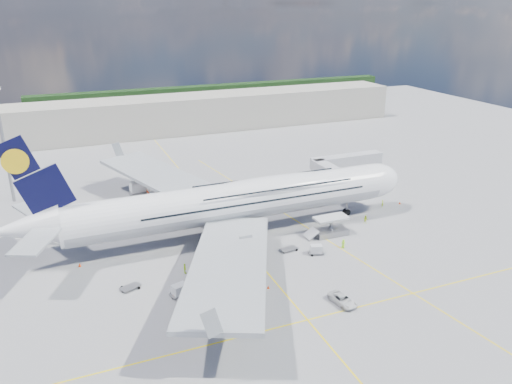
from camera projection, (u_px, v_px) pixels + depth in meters
name	position (u px, v px, depth m)	size (l,w,h in m)	color
ground	(254.00, 257.00, 87.29)	(300.00, 300.00, 0.00)	gray
taxi_line_main	(254.00, 257.00, 87.29)	(0.25, 220.00, 0.01)	yellow
taxi_line_cross	(307.00, 320.00, 69.98)	(120.00, 0.25, 0.01)	yellow
taxi_line_diag	(300.00, 223.00, 100.90)	(0.25, 100.00, 0.01)	yellow
airliner	(235.00, 201.00, 93.61)	(77.26, 79.15, 23.71)	white
jet_bridge	(341.00, 166.00, 113.53)	(18.80, 12.10, 8.50)	#B7B7BC
cargo_loader	(330.00, 229.00, 95.31)	(8.53, 3.20, 3.67)	silver
light_mast	(4.00, 144.00, 107.40)	(3.00, 0.70, 25.50)	gray
terminal	(148.00, 117.00, 167.39)	(180.00, 16.00, 12.00)	#B2AD9E
tree_line	(219.00, 94.00, 221.20)	(160.00, 6.00, 8.00)	#193814
dolly_row_a	(213.00, 301.00, 73.83)	(3.36, 2.34, 0.45)	gray
dolly_row_b	(130.00, 287.00, 77.48)	(3.42, 2.69, 0.44)	gray
dolly_row_c	(213.00, 272.00, 81.78)	(3.65, 2.87, 0.47)	gray
dolly_back	(180.00, 290.00, 75.48)	(3.32, 2.41, 1.89)	gray
dolly_nose_far	(316.00, 249.00, 88.05)	(3.03, 2.24, 1.72)	gray
dolly_nose_near	(289.00, 249.00, 89.48)	(3.32, 2.12, 0.45)	gray
baggage_tug	(238.00, 273.00, 80.61)	(3.02, 1.88, 1.75)	silver
catering_truck_inner	(164.00, 192.00, 111.44)	(7.80, 3.37, 4.56)	gray
catering_truck_outer	(145.00, 190.00, 112.92)	(7.30, 3.29, 4.24)	gray
service_van	(343.00, 300.00, 73.51)	(2.28, 4.94, 1.37)	silver
crew_nose	(383.00, 204.00, 108.44)	(0.59, 0.39, 1.63)	#D1FB1A
crew_loader	(366.00, 220.00, 100.23)	(0.88, 0.68, 1.81)	#BEDB17
crew_wing	(185.00, 269.00, 81.71)	(1.06, 0.44, 1.80)	#C6FF1A
crew_van	(343.00, 244.00, 90.28)	(0.83, 0.54, 1.70)	#A2FD1A
crew_tug	(215.00, 270.00, 81.36)	(1.14, 0.65, 1.76)	#DBFF1A
cone_nose	(400.00, 203.00, 110.36)	(0.45, 0.45, 0.57)	#F8420D
cone_wing_left_inner	(171.00, 216.00, 103.62)	(0.50, 0.50, 0.64)	#F8420D
cone_wing_left_outer	(136.00, 202.00, 110.43)	(0.50, 0.50, 0.63)	#F8420D
cone_wing_right_inner	(268.00, 287.00, 77.63)	(0.42, 0.42, 0.53)	#F8420D
cone_wing_right_outer	(173.00, 297.00, 75.01)	(0.44, 0.44, 0.55)	#F8420D
cone_tail	(80.00, 265.00, 84.11)	(0.49, 0.49, 0.62)	#F8420D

